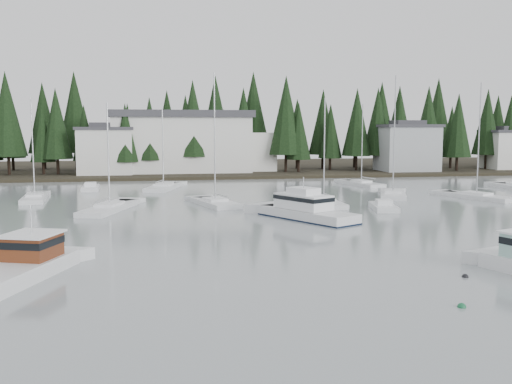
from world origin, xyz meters
TOP-DOWN VIEW (x-y plane):
  - ground at (0.00, 0.00)m, footprint 260.00×260.00m
  - far_shore_land at (0.00, 97.00)m, footprint 240.00×54.00m
  - conifer_treeline at (0.00, 86.00)m, footprint 200.00×22.00m
  - house_west at (-18.00, 79.00)m, footprint 9.54×7.42m
  - house_east_a at (36.00, 78.00)m, footprint 10.60×8.48m
  - house_east_b at (58.00, 80.00)m, footprint 9.54×7.42m
  - harbor_inn at (-2.96, 82.34)m, footprint 29.50×11.50m
  - lobster_boat_brown at (-16.64, 10.68)m, footprint 6.27×9.33m
  - cabin_cruiser_center at (3.92, 28.22)m, footprint 7.74×10.42m
  - sailboat_1 at (27.54, 39.87)m, footprint 5.78×9.89m
  - sailboat_2 at (-3.22, 39.12)m, footprint 5.02×8.87m
  - sailboat_3 at (-13.99, 36.94)m, footprint 5.65×11.08m
  - sailboat_5 at (8.34, 37.60)m, footprint 2.75×8.93m
  - sailboat_6 at (19.79, 57.38)m, footprint 4.38×9.20m
  - sailboat_8 at (-8.53, 57.09)m, footprint 5.44×10.19m
  - sailboat_9 at (-23.16, 46.92)m, footprint 3.37×9.03m
  - sailboat_10 at (18.68, 43.41)m, footprint 5.75×8.87m
  - runabout_1 at (13.21, 32.83)m, footprint 3.15×5.43m
  - runabout_3 at (-18.18, 57.29)m, footprint 2.58×5.88m
  - mooring_buoy_green at (4.39, 2.05)m, footprint 0.40×0.40m
  - mooring_buoy_dark at (7.35, 6.95)m, footprint 0.37×0.37m

SIDE VIEW (x-z plane):
  - ground at x=0.00m, z-range 0.00..0.00m
  - far_shore_land at x=0.00m, z-range -0.50..0.50m
  - conifer_treeline at x=0.00m, z-range -10.00..10.00m
  - mooring_buoy_green at x=4.39m, z-range -0.20..0.20m
  - mooring_buoy_dark at x=7.35m, z-range -0.18..0.18m
  - sailboat_3 at x=-13.99m, z-range -5.59..5.70m
  - sailboat_8 at x=-8.53m, z-range -5.69..5.80m
  - sailboat_5 at x=8.34m, z-range -5.89..6.02m
  - sailboat_6 at x=19.79m, z-range -6.02..6.16m
  - sailboat_9 at x=-23.16m, z-range -5.99..6.13m
  - sailboat_1 at x=27.54m, z-range -6.90..7.06m
  - sailboat_2 at x=-3.22m, z-range -7.16..7.33m
  - sailboat_10 at x=18.68m, z-range -7.38..7.56m
  - runabout_3 at x=-18.18m, z-range -0.58..0.84m
  - runabout_1 at x=13.21m, z-range -0.58..0.84m
  - lobster_boat_brown at x=-16.64m, z-range -1.69..2.69m
  - cabin_cruiser_center at x=3.92m, z-range -1.53..2.84m
  - house_east_b at x=58.00m, z-range 0.28..8.53m
  - house_west at x=-18.00m, z-range 0.28..9.03m
  - house_east_a at x=36.00m, z-range 0.28..9.53m
  - harbor_inn at x=-2.96m, z-range 0.33..11.23m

